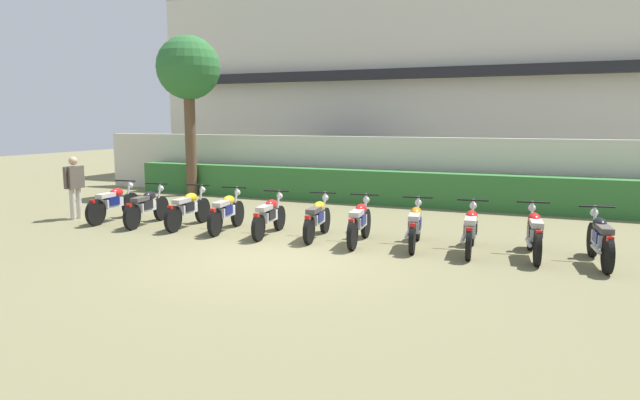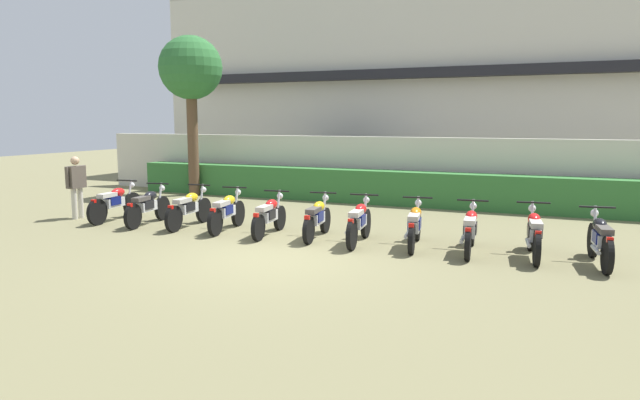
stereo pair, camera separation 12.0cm
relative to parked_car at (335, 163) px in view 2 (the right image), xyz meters
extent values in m
plane|color=olive|center=(2.78, -9.89, -0.94)|extent=(60.00, 60.00, 0.00)
cube|color=beige|center=(2.78, 5.03, 2.84)|extent=(22.70, 6.00, 7.55)
cube|color=black|center=(2.78, 1.78, 3.22)|extent=(19.06, 0.50, 0.36)
cube|color=beige|center=(2.78, -2.04, 0.05)|extent=(21.56, 0.30, 1.97)
cube|color=#337033|center=(2.78, -2.74, -0.44)|extent=(17.25, 0.70, 1.00)
cube|color=#9EA3A8|center=(0.05, -0.01, -0.20)|extent=(4.72, 2.49, 1.00)
cube|color=#2D333D|center=(-0.15, 0.02, 0.63)|extent=(2.92, 2.08, 0.65)
cylinder|color=black|center=(1.74, 0.67, -0.60)|extent=(0.71, 0.32, 0.68)
cylinder|color=black|center=(1.47, -1.15, -0.60)|extent=(0.71, 0.32, 0.68)
cylinder|color=black|center=(-1.37, 1.14, -0.60)|extent=(0.71, 0.32, 0.68)
cylinder|color=black|center=(-1.64, -0.69, -0.60)|extent=(0.71, 0.32, 0.68)
cylinder|color=brown|center=(-3.72, -3.30, 0.78)|extent=(0.35, 0.35, 3.44)
sphere|color=#2D6B33|center=(-3.72, -3.30, 3.22)|extent=(2.05, 2.05, 2.05)
cylinder|color=black|center=(-2.69, -7.42, -0.62)|extent=(0.14, 0.64, 0.63)
cylinder|color=black|center=(-2.59, -8.73, -0.62)|extent=(0.14, 0.64, 0.63)
cube|color=silver|center=(-2.64, -8.12, -0.47)|extent=(0.24, 0.61, 0.22)
ellipsoid|color=red|center=(-2.65, -7.95, -0.24)|extent=(0.25, 0.45, 0.22)
cube|color=beige|center=(-2.62, -8.35, -0.26)|extent=(0.24, 0.53, 0.10)
cube|color=red|center=(-2.58, -8.83, -0.34)|extent=(0.11, 0.09, 0.08)
cylinder|color=silver|center=(-2.68, -7.51, -0.30)|extent=(0.07, 0.23, 0.65)
cylinder|color=black|center=(-2.67, -7.60, 0.02)|extent=(0.60, 0.08, 0.04)
sphere|color=silver|center=(-2.69, -7.40, -0.12)|extent=(0.14, 0.14, 0.14)
cylinder|color=silver|center=(-2.74, -8.38, -0.60)|extent=(0.11, 0.55, 0.07)
cube|color=navy|center=(-2.63, -8.17, -0.42)|extent=(0.27, 0.38, 0.20)
cylinder|color=black|center=(-1.62, -7.54, -0.64)|extent=(0.17, 0.61, 0.60)
cylinder|color=black|center=(-1.45, -8.81, -0.64)|extent=(0.17, 0.61, 0.60)
cube|color=silver|center=(-1.53, -8.22, -0.49)|extent=(0.28, 0.62, 0.22)
ellipsoid|color=black|center=(-1.55, -8.05, -0.26)|extent=(0.28, 0.47, 0.22)
cube|color=#4C4742|center=(-1.50, -8.45, -0.28)|extent=(0.27, 0.54, 0.10)
cube|color=red|center=(-1.43, -8.90, -0.36)|extent=(0.11, 0.09, 0.08)
cylinder|color=silver|center=(-1.61, -7.63, -0.32)|extent=(0.08, 0.23, 0.65)
cylinder|color=black|center=(-1.60, -7.72, 0.00)|extent=(0.60, 0.12, 0.04)
sphere|color=silver|center=(-1.63, -7.52, -0.14)|extent=(0.14, 0.14, 0.14)
cylinder|color=silver|center=(-1.61, -8.49, -0.62)|extent=(0.15, 0.55, 0.07)
cube|color=black|center=(-1.52, -8.27, -0.44)|extent=(0.29, 0.39, 0.20)
cylinder|color=black|center=(-0.49, -7.39, -0.63)|extent=(0.14, 0.61, 0.61)
cylinder|color=black|center=(-0.39, -8.69, -0.63)|extent=(0.14, 0.61, 0.61)
cube|color=silver|center=(-0.44, -8.09, -0.48)|extent=(0.25, 0.61, 0.22)
ellipsoid|color=yellow|center=(-0.45, -7.92, -0.25)|extent=(0.25, 0.46, 0.22)
cube|color=#B2ADA3|center=(-0.42, -8.32, -0.27)|extent=(0.24, 0.53, 0.10)
cube|color=red|center=(-0.38, -8.79, -0.35)|extent=(0.11, 0.09, 0.08)
cylinder|color=silver|center=(-0.49, -7.48, -0.31)|extent=(0.07, 0.23, 0.65)
cylinder|color=black|center=(-0.48, -7.57, 0.01)|extent=(0.60, 0.08, 0.04)
sphere|color=silver|center=(-0.50, -7.37, -0.13)|extent=(0.14, 0.14, 0.14)
cylinder|color=silver|center=(-0.54, -8.35, -0.61)|extent=(0.11, 0.55, 0.07)
cube|color=black|center=(-0.43, -8.14, -0.43)|extent=(0.27, 0.38, 0.20)
cylinder|color=black|center=(0.54, -7.48, -0.63)|extent=(0.17, 0.61, 0.60)
cylinder|color=black|center=(0.70, -8.68, -0.63)|extent=(0.17, 0.61, 0.60)
cube|color=silver|center=(0.62, -8.13, -0.48)|extent=(0.28, 0.62, 0.22)
ellipsoid|color=yellow|center=(0.60, -7.96, -0.25)|extent=(0.28, 0.47, 0.22)
cube|color=#B2ADA3|center=(0.66, -8.35, -0.27)|extent=(0.27, 0.54, 0.10)
cube|color=red|center=(0.71, -8.78, -0.35)|extent=(0.11, 0.09, 0.08)
cylinder|color=silver|center=(0.55, -7.57, -0.31)|extent=(0.08, 0.23, 0.65)
cylinder|color=black|center=(0.56, -7.65, 0.01)|extent=(0.60, 0.12, 0.04)
sphere|color=silver|center=(0.53, -7.46, -0.13)|extent=(0.14, 0.14, 0.14)
cylinder|color=silver|center=(0.54, -8.39, -0.61)|extent=(0.14, 0.55, 0.07)
cube|color=navy|center=(0.63, -8.18, -0.43)|extent=(0.29, 0.39, 0.20)
cylinder|color=black|center=(1.67, -7.52, -0.66)|extent=(0.15, 0.57, 0.56)
cylinder|color=black|center=(1.80, -8.74, -0.66)|extent=(0.15, 0.57, 0.56)
cube|color=silver|center=(1.74, -8.18, -0.51)|extent=(0.26, 0.62, 0.22)
ellipsoid|color=red|center=(1.72, -8.01, -0.28)|extent=(0.27, 0.46, 0.22)
cube|color=#B2ADA3|center=(1.76, -8.41, -0.30)|extent=(0.25, 0.54, 0.10)
cube|color=red|center=(1.81, -8.84, -0.38)|extent=(0.11, 0.09, 0.08)
cylinder|color=silver|center=(1.68, -7.61, -0.34)|extent=(0.07, 0.23, 0.65)
cylinder|color=black|center=(1.69, -7.70, -0.02)|extent=(0.60, 0.10, 0.04)
sphere|color=silver|center=(1.66, -7.50, -0.16)|extent=(0.14, 0.14, 0.14)
cylinder|color=silver|center=(1.64, -8.44, -0.64)|extent=(0.13, 0.55, 0.07)
cube|color=black|center=(1.74, -8.23, -0.46)|extent=(0.28, 0.38, 0.20)
cylinder|color=black|center=(2.74, -7.41, -0.65)|extent=(0.15, 0.57, 0.57)
cylinder|color=black|center=(2.88, -8.60, -0.65)|extent=(0.15, 0.57, 0.57)
cube|color=silver|center=(2.82, -8.05, -0.50)|extent=(0.27, 0.62, 0.22)
ellipsoid|color=yellow|center=(2.80, -7.89, -0.27)|extent=(0.27, 0.46, 0.22)
cube|color=#4C4742|center=(2.85, -8.28, -0.29)|extent=(0.26, 0.54, 0.10)
cube|color=red|center=(2.89, -8.70, -0.37)|extent=(0.11, 0.09, 0.08)
cylinder|color=silver|center=(2.75, -7.50, -0.33)|extent=(0.08, 0.23, 0.65)
cylinder|color=black|center=(2.76, -7.59, -0.01)|extent=(0.60, 0.11, 0.04)
sphere|color=silver|center=(2.74, -7.39, -0.15)|extent=(0.14, 0.14, 0.14)
cylinder|color=silver|center=(2.73, -8.32, -0.63)|extent=(0.13, 0.55, 0.07)
cube|color=navy|center=(2.83, -8.10, -0.45)|extent=(0.28, 0.39, 0.20)
cylinder|color=black|center=(3.74, -7.55, -0.63)|extent=(0.15, 0.63, 0.62)
cylinder|color=black|center=(3.87, -8.76, -0.63)|extent=(0.15, 0.63, 0.62)
cube|color=silver|center=(3.81, -8.20, -0.48)|extent=(0.26, 0.62, 0.22)
ellipsoid|color=red|center=(3.79, -8.04, -0.25)|extent=(0.27, 0.46, 0.22)
cube|color=#B2ADA3|center=(3.83, -8.43, -0.27)|extent=(0.25, 0.54, 0.10)
cube|color=red|center=(3.88, -8.86, -0.35)|extent=(0.11, 0.09, 0.08)
cylinder|color=silver|center=(3.75, -7.64, -0.31)|extent=(0.07, 0.23, 0.65)
cylinder|color=black|center=(3.76, -7.73, 0.01)|extent=(0.60, 0.10, 0.04)
sphere|color=silver|center=(3.74, -7.53, -0.13)|extent=(0.14, 0.14, 0.14)
cylinder|color=silver|center=(3.72, -8.47, -0.61)|extent=(0.13, 0.55, 0.07)
cube|color=navy|center=(3.82, -8.25, -0.43)|extent=(0.28, 0.38, 0.20)
cylinder|color=black|center=(4.82, -7.37, -0.65)|extent=(0.18, 0.58, 0.57)
cylinder|color=black|center=(5.01, -8.63, -0.65)|extent=(0.18, 0.58, 0.57)
cube|color=silver|center=(4.92, -8.05, -0.50)|extent=(0.29, 0.62, 0.22)
ellipsoid|color=orange|center=(4.90, -7.88, -0.27)|extent=(0.28, 0.47, 0.22)
cube|color=#B2ADA3|center=(4.96, -8.28, -0.29)|extent=(0.28, 0.54, 0.10)
cube|color=red|center=(5.02, -8.73, -0.37)|extent=(0.11, 0.09, 0.08)
cylinder|color=silver|center=(4.83, -7.46, -0.33)|extent=(0.08, 0.23, 0.65)
cylinder|color=black|center=(4.84, -7.55, -0.01)|extent=(0.60, 0.13, 0.04)
sphere|color=silver|center=(4.81, -7.35, -0.15)|extent=(0.14, 0.14, 0.14)
cylinder|color=silver|center=(4.84, -8.32, -0.63)|extent=(0.15, 0.55, 0.07)
cube|color=navy|center=(4.93, -8.10, -0.45)|extent=(0.29, 0.39, 0.20)
cylinder|color=black|center=(5.93, -7.41, -0.64)|extent=(0.14, 0.60, 0.59)
cylinder|color=black|center=(6.05, -8.70, -0.64)|extent=(0.14, 0.60, 0.59)
cube|color=silver|center=(6.00, -8.10, -0.49)|extent=(0.25, 0.62, 0.22)
ellipsoid|color=red|center=(5.98, -7.93, -0.26)|extent=(0.26, 0.46, 0.22)
cube|color=beige|center=(6.02, -8.33, -0.28)|extent=(0.25, 0.54, 0.10)
cube|color=red|center=(6.06, -8.80, -0.36)|extent=(0.11, 0.09, 0.08)
cylinder|color=silver|center=(5.94, -7.49, -0.32)|extent=(0.07, 0.23, 0.65)
cylinder|color=black|center=(5.95, -7.58, 0.00)|extent=(0.60, 0.09, 0.04)
sphere|color=silver|center=(5.93, -7.39, -0.14)|extent=(0.14, 0.14, 0.14)
cylinder|color=silver|center=(5.90, -8.36, -0.62)|extent=(0.12, 0.55, 0.07)
cube|color=black|center=(6.00, -8.15, -0.44)|extent=(0.27, 0.38, 0.20)
cylinder|color=black|center=(7.03, -7.38, -0.62)|extent=(0.17, 0.64, 0.63)
cylinder|color=black|center=(7.20, -8.64, -0.62)|extent=(0.17, 0.64, 0.63)
cube|color=silver|center=(7.12, -8.06, -0.47)|extent=(0.28, 0.62, 0.22)
ellipsoid|color=red|center=(7.10, -7.89, -0.24)|extent=(0.27, 0.46, 0.22)
cube|color=#B2ADA3|center=(7.15, -8.29, -0.26)|extent=(0.27, 0.54, 0.10)
cube|color=red|center=(7.21, -8.74, -0.34)|extent=(0.11, 0.09, 0.08)
cylinder|color=silver|center=(7.05, -7.47, -0.30)|extent=(0.08, 0.23, 0.65)
cylinder|color=black|center=(7.06, -7.56, 0.02)|extent=(0.60, 0.11, 0.04)
sphere|color=silver|center=(7.03, -7.36, -0.12)|extent=(0.14, 0.14, 0.14)
cylinder|color=silver|center=(7.04, -8.32, -0.60)|extent=(0.14, 0.55, 0.07)
cube|color=black|center=(7.13, -8.11, -0.42)|extent=(0.28, 0.39, 0.20)
cylinder|color=black|center=(8.11, -7.53, -0.62)|extent=(0.18, 0.64, 0.63)
cylinder|color=black|center=(8.27, -8.73, -0.62)|extent=(0.18, 0.64, 0.63)
cube|color=silver|center=(8.20, -8.18, -0.47)|extent=(0.28, 0.62, 0.22)
ellipsoid|color=black|center=(8.18, -8.01, -0.24)|extent=(0.28, 0.47, 0.22)
cube|color=#4C4742|center=(8.23, -8.41, -0.26)|extent=(0.27, 0.54, 0.10)
cube|color=red|center=(8.29, -8.83, -0.34)|extent=(0.11, 0.09, 0.08)
cylinder|color=silver|center=(8.12, -7.62, -0.30)|extent=(0.08, 0.23, 0.65)
cylinder|color=black|center=(8.13, -7.71, 0.02)|extent=(0.60, 0.12, 0.04)
sphere|color=silver|center=(8.11, -7.51, -0.12)|extent=(0.14, 0.14, 0.14)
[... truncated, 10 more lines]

